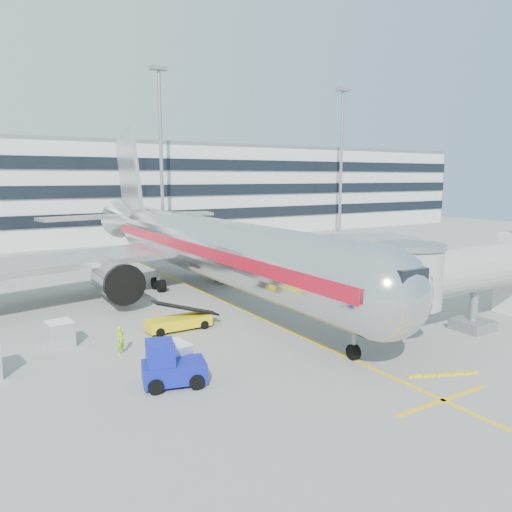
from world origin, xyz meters
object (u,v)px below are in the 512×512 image
baggage_tug (170,366)px  ramp_worker (121,341)px  belt_loader (178,321)px  cargo_container_right (60,334)px  cargo_container_front (173,359)px  main_jet (201,244)px

baggage_tug → ramp_worker: baggage_tug is taller
belt_loader → cargo_container_right: bearing=174.4°
cargo_container_front → ramp_worker: size_ratio=1.05×
main_jet → cargo_container_front: bearing=-119.7°
main_jet → cargo_container_right: size_ratio=32.37×
main_jet → cargo_container_front: size_ratio=29.10×
main_jet → cargo_container_front: (-9.35, -16.42, -3.41)m
cargo_container_right → cargo_container_front: (4.17, -7.62, 0.05)m
main_jet → baggage_tug: main_jet is taller
main_jet → cargo_container_right: 16.51m
cargo_container_front → main_jet: bearing=60.3°
baggage_tug → cargo_container_right: (-3.50, 8.88, -0.21)m
ramp_worker → belt_loader: bearing=-8.3°
ramp_worker → cargo_container_front: bearing=-109.0°
main_jet → cargo_container_right: (-13.53, -8.80, -3.46)m
belt_loader → cargo_container_right: (-7.32, 0.72, 0.16)m
cargo_container_right → cargo_container_front: bearing=-61.3°
belt_loader → cargo_container_right: belt_loader is taller
baggage_tug → cargo_container_front: baggage_tug is taller
baggage_tug → ramp_worker: bearing=98.1°
cargo_container_right → ramp_worker: 4.30m
main_jet → cargo_container_right: main_jet is taller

